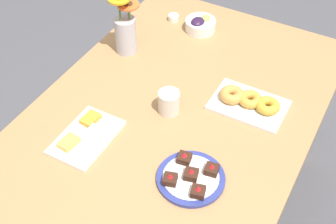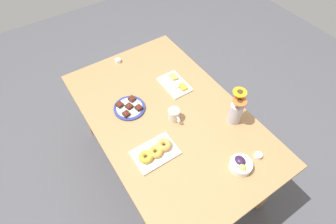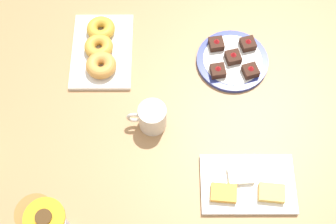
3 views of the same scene
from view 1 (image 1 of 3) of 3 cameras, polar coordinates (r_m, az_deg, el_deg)
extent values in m
cube|color=#A87A4C|center=(1.74, 0.00, -1.40)|extent=(1.60, 1.00, 0.04)
cube|color=#A87A4C|center=(2.41, 17.21, -0.06)|extent=(0.07, 0.07, 0.70)
cube|color=#A87A4C|center=(2.61, -0.49, 6.20)|extent=(0.07, 0.07, 0.70)
cylinder|color=beige|center=(1.73, 0.12, 1.21)|extent=(0.08, 0.08, 0.09)
cylinder|color=brown|center=(1.70, 0.12, 2.14)|extent=(0.07, 0.07, 0.00)
torus|color=beige|center=(1.76, 0.94, 2.24)|extent=(0.05, 0.01, 0.05)
cylinder|color=white|center=(2.16, 3.98, 10.53)|extent=(0.14, 0.14, 0.05)
ellipsoid|color=#2D1938|center=(2.14, 3.63, 10.80)|extent=(0.08, 0.06, 0.04)
ellipsoid|color=#9EC14C|center=(2.16, 4.63, 11.24)|extent=(0.05, 0.04, 0.04)
cube|color=white|center=(1.68, -9.91, -3.07)|extent=(0.26, 0.17, 0.01)
cube|color=#EFB74C|center=(1.66, -12.02, -3.64)|extent=(0.07, 0.06, 0.02)
cube|color=white|center=(1.67, -9.02, -2.52)|extent=(0.07, 0.06, 0.02)
cube|color=orange|center=(1.72, -9.42, -0.83)|extent=(0.07, 0.06, 0.02)
cube|color=white|center=(1.80, 9.80, 0.82)|extent=(0.19, 0.28, 0.01)
torus|color=gold|center=(1.77, 12.05, 0.75)|extent=(0.13, 0.13, 0.04)
torus|color=gold|center=(1.79, 9.99, 1.54)|extent=(0.09, 0.09, 0.04)
torus|color=#CD8E41|center=(1.79, 7.79, 2.10)|extent=(0.11, 0.11, 0.04)
cylinder|color=white|center=(2.22, 0.67, 11.43)|extent=(0.05, 0.05, 0.03)
cylinder|color=#C68923|center=(2.22, 0.67, 11.64)|extent=(0.04, 0.04, 0.01)
cylinder|color=navy|center=(1.54, 2.80, -8.08)|extent=(0.23, 0.23, 0.01)
cylinder|color=white|center=(1.54, 2.80, -8.03)|extent=(0.19, 0.19, 0.01)
cube|color=#381E14|center=(1.51, 0.26, -8.20)|extent=(0.05, 0.05, 0.02)
cone|color=red|center=(1.50, 0.26, -7.77)|extent=(0.02, 0.02, 0.01)
cube|color=#381E14|center=(1.57, 2.01, -5.64)|extent=(0.05, 0.05, 0.02)
cone|color=red|center=(1.55, 2.03, -5.19)|extent=(0.02, 0.02, 0.01)
cube|color=#381E14|center=(1.49, 3.69, -9.66)|extent=(0.05, 0.05, 0.02)
cone|color=red|center=(1.47, 3.72, -9.23)|extent=(0.02, 0.02, 0.01)
cube|color=#381E14|center=(1.54, 5.33, -6.99)|extent=(0.05, 0.05, 0.02)
cone|color=red|center=(1.53, 5.38, -6.55)|extent=(0.02, 0.02, 0.01)
cube|color=#381E14|center=(1.53, 2.82, -7.60)|extent=(0.05, 0.05, 0.02)
cone|color=red|center=(1.51, 2.85, -7.16)|extent=(0.02, 0.02, 0.01)
cylinder|color=#B2B2BC|center=(2.00, -5.18, 9.30)|extent=(0.09, 0.09, 0.16)
cylinder|color=#3D702D|center=(1.92, -5.90, 12.20)|extent=(0.01, 0.01, 0.10)
cylinder|color=#3D702D|center=(1.94, -4.81, 12.03)|extent=(0.01, 0.01, 0.06)
cylinder|color=orange|center=(1.93, -4.87, 12.88)|extent=(0.09, 0.09, 0.01)
cylinder|color=#472D14|center=(1.92, -4.88, 13.03)|extent=(0.04, 0.04, 0.01)
camera|label=2|loc=(2.01, 43.09, 43.50)|focal=28.00mm
camera|label=3|loc=(1.59, -26.92, 42.10)|focal=50.00mm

